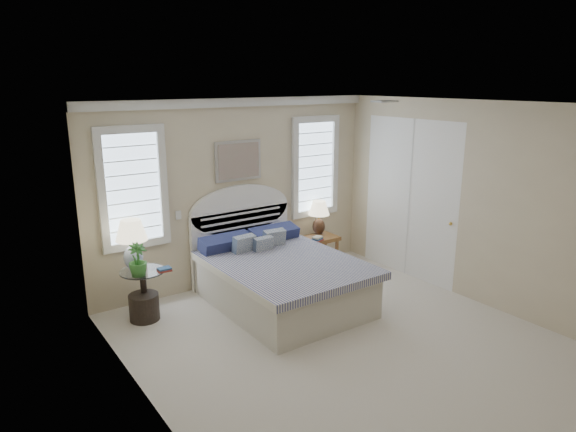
# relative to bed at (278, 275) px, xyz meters

# --- Properties ---
(floor) EXTENTS (4.50, 5.00, 0.01)m
(floor) POSITION_rel_bed_xyz_m (0.00, -1.46, -0.39)
(floor) COLOR beige
(floor) RESTS_ON ground
(ceiling) EXTENTS (4.50, 5.00, 0.01)m
(ceiling) POSITION_rel_bed_xyz_m (0.00, -1.46, 2.31)
(ceiling) COLOR white
(ceiling) RESTS_ON wall_back
(wall_back) EXTENTS (4.50, 0.02, 2.70)m
(wall_back) POSITION_rel_bed_xyz_m (0.00, 1.04, 0.96)
(wall_back) COLOR beige
(wall_back) RESTS_ON floor
(wall_left) EXTENTS (0.02, 5.00, 2.70)m
(wall_left) POSITION_rel_bed_xyz_m (-2.25, -1.46, 0.96)
(wall_left) COLOR beige
(wall_left) RESTS_ON floor
(wall_right) EXTENTS (0.02, 5.00, 2.70)m
(wall_right) POSITION_rel_bed_xyz_m (2.25, -1.46, 0.96)
(wall_right) COLOR beige
(wall_right) RESTS_ON floor
(crown_molding) EXTENTS (4.50, 0.08, 0.12)m
(crown_molding) POSITION_rel_bed_xyz_m (0.00, 1.00, 2.25)
(crown_molding) COLOR silver
(crown_molding) RESTS_ON wall_back
(hvac_vent) EXTENTS (0.30, 0.20, 0.02)m
(hvac_vent) POSITION_rel_bed_xyz_m (1.20, -0.66, 2.29)
(hvac_vent) COLOR #B2B2B2
(hvac_vent) RESTS_ON ceiling
(switch_plate) EXTENTS (0.08, 0.01, 0.12)m
(switch_plate) POSITION_rel_bed_xyz_m (-0.95, 1.03, 0.76)
(switch_plate) COLOR silver
(switch_plate) RESTS_ON wall_back
(window_left) EXTENTS (0.90, 0.06, 1.60)m
(window_left) POSITION_rel_bed_xyz_m (-1.55, 1.02, 1.21)
(window_left) COLOR silver
(window_left) RESTS_ON wall_back
(window_right) EXTENTS (0.90, 0.06, 1.60)m
(window_right) POSITION_rel_bed_xyz_m (1.40, 1.02, 1.21)
(window_right) COLOR silver
(window_right) RESTS_ON wall_back
(painting) EXTENTS (0.74, 0.04, 0.58)m
(painting) POSITION_rel_bed_xyz_m (0.00, 1.00, 1.43)
(painting) COLOR silver
(painting) RESTS_ON wall_back
(closet_door) EXTENTS (0.02, 1.80, 2.40)m
(closet_door) POSITION_rel_bed_xyz_m (2.23, -0.26, 0.81)
(closet_door) COLOR white
(closet_door) RESTS_ON floor
(bed) EXTENTS (1.72, 2.28, 1.47)m
(bed) POSITION_rel_bed_xyz_m (0.00, 0.00, 0.00)
(bed) COLOR beige
(bed) RESTS_ON floor
(side_table_left) EXTENTS (0.56, 0.56, 0.63)m
(side_table_left) POSITION_rel_bed_xyz_m (-1.65, 0.59, 0.00)
(side_table_left) COLOR black
(side_table_left) RESTS_ON floor
(nightstand_right) EXTENTS (0.50, 0.40, 0.53)m
(nightstand_right) POSITION_rel_bed_xyz_m (1.30, 0.69, 0.00)
(nightstand_right) COLOR brown
(nightstand_right) RESTS_ON floor
(floor_pot) EXTENTS (0.38, 0.38, 0.34)m
(floor_pot) POSITION_rel_bed_xyz_m (-1.69, 0.52, -0.22)
(floor_pot) COLOR black
(floor_pot) RESTS_ON floor
(lamp_left) EXTENTS (0.43, 0.43, 0.65)m
(lamp_left) POSITION_rel_bed_xyz_m (-1.71, 0.73, 0.64)
(lamp_left) COLOR white
(lamp_left) RESTS_ON side_table_left
(lamp_right) EXTENTS (0.43, 0.43, 0.55)m
(lamp_right) POSITION_rel_bed_xyz_m (1.36, 0.84, 0.48)
(lamp_right) COLOR black
(lamp_right) RESTS_ON nightstand_right
(potted_plant) EXTENTS (0.27, 0.27, 0.41)m
(potted_plant) POSITION_rel_bed_xyz_m (-1.75, 0.45, 0.45)
(potted_plant) COLOR #447F32
(potted_plant) RESTS_ON side_table_left
(books_left) EXTENTS (0.18, 0.14, 0.05)m
(books_left) POSITION_rel_bed_xyz_m (-1.43, 0.41, 0.27)
(books_left) COLOR maroon
(books_left) RESTS_ON side_table_left
(books_right) EXTENTS (0.21, 0.18, 0.07)m
(books_right) POSITION_rel_bed_xyz_m (1.10, 0.54, 0.18)
(books_right) COLOR maroon
(books_right) RESTS_ON nightstand_right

